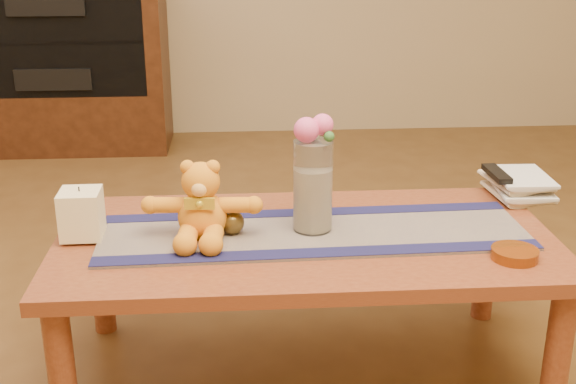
{
  "coord_description": "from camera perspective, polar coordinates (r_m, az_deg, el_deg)",
  "views": [
    {
      "loc": [
        -0.18,
        -1.9,
        1.28
      ],
      "look_at": [
        -0.05,
        0.0,
        0.58
      ],
      "focal_mm": 45.84,
      "sensor_mm": 36.0,
      "label": 1
    }
  ],
  "objects": [
    {
      "name": "cabinet_cavity",
      "position": [
        4.31,
        -17.96,
        10.93
      ],
      "size": [
        1.02,
        0.03,
        0.61
      ],
      "primitive_type": "cube",
      "color": "black",
      "rests_on": "media_cabinet"
    },
    {
      "name": "teddy_bear",
      "position": [
        2.03,
        -6.7,
        -0.68
      ],
      "size": [
        0.33,
        0.28,
        0.21
      ],
      "primitive_type": null,
      "rotation": [
        0.0,
        0.0,
        -0.07
      ],
      "color": "orange",
      "rests_on": "persian_runner"
    },
    {
      "name": "table_leg_bl",
      "position": [
        2.48,
        -14.3,
        -6.18
      ],
      "size": [
        0.07,
        0.07,
        0.41
      ],
      "primitive_type": "cylinder",
      "color": "maroon",
      "rests_on": "floor"
    },
    {
      "name": "floor",
      "position": [
        2.3,
        1.28,
        -13.69
      ],
      "size": [
        5.5,
        5.5,
        0.0
      ],
      "primitive_type": "plane",
      "color": "#523517",
      "rests_on": "ground"
    },
    {
      "name": "tv_remote",
      "position": [
        2.41,
        15.88,
        1.38
      ],
      "size": [
        0.05,
        0.16,
        0.02
      ],
      "primitive_type": "cube",
      "rotation": [
        0.0,
        0.0,
        0.02
      ],
      "color": "black",
      "rests_on": "book_top"
    },
    {
      "name": "bronze_ball",
      "position": [
        2.06,
        -4.34,
        -2.36
      ],
      "size": [
        0.09,
        0.09,
        0.07
      ],
      "primitive_type": "sphere",
      "rotation": [
        0.0,
        0.0,
        -0.33
      ],
      "color": "#513F1B",
      "rests_on": "persian_runner"
    },
    {
      "name": "runner_border_near",
      "position": [
        1.95,
        2.57,
        -4.71
      ],
      "size": [
        1.2,
        0.09,
        0.0
      ],
      "primitive_type": "cube",
      "rotation": [
        0.0,
        0.0,
        0.03
      ],
      "color": "#161642",
      "rests_on": "persian_runner"
    },
    {
      "name": "rose_right",
      "position": [
        2.01,
        2.7,
        5.25
      ],
      "size": [
        0.06,
        0.06,
        0.06
      ],
      "primitive_type": "sphere",
      "color": "#E95295",
      "rests_on": "glass_vase"
    },
    {
      "name": "persian_runner",
      "position": [
        2.08,
        2.02,
        -3.17
      ],
      "size": [
        1.21,
        0.38,
        0.01
      ],
      "primitive_type": "cube",
      "rotation": [
        0.0,
        0.0,
        0.03
      ],
      "color": "#19163F",
      "rests_on": "coffee_table_top"
    },
    {
      "name": "stereo_upper",
      "position": [
        4.39,
        -17.93,
        13.7
      ],
      "size": [
        0.42,
        0.28,
        0.1
      ],
      "primitive_type": "cube",
      "color": "black",
      "rests_on": "media_cabinet"
    },
    {
      "name": "leaf_sprig",
      "position": [
        1.99,
        3.19,
        4.32
      ],
      "size": [
        0.03,
        0.03,
        0.03
      ],
      "primitive_type": "sphere",
      "color": "#33662D",
      "rests_on": "glass_vase"
    },
    {
      "name": "amber_dish",
      "position": [
        2.02,
        17.17,
        -4.61
      ],
      "size": [
        0.16,
        0.16,
        0.03
      ],
      "primitive_type": "cylinder",
      "rotation": [
        0.0,
        0.0,
        -0.36
      ],
      "color": "#BF5914",
      "rests_on": "coffee_table_top"
    },
    {
      "name": "book_lower",
      "position": [
        2.43,
        15.82,
        0.2
      ],
      "size": [
        0.18,
        0.23,
        0.02
      ],
      "primitive_type": "imported",
      "rotation": [
        0.0,
        0.0,
        -0.06
      ],
      "color": "beige",
      "rests_on": "book_bottom"
    },
    {
      "name": "stereo_lower",
      "position": [
        4.44,
        -17.38,
        8.64
      ],
      "size": [
        0.42,
        0.28,
        0.12
      ],
      "primitive_type": "cube",
      "color": "black",
      "rests_on": "media_cabinet"
    },
    {
      "name": "table_leg_br",
      "position": [
        2.57,
        15.11,
        -5.26
      ],
      "size": [
        0.07,
        0.07,
        0.41
      ],
      "primitive_type": "cylinder",
      "color": "maroon",
      "rests_on": "floor"
    },
    {
      "name": "book_upper",
      "position": [
        2.43,
        15.57,
        0.66
      ],
      "size": [
        0.19,
        0.24,
        0.02
      ],
      "primitive_type": "imported",
      "rotation": [
        0.0,
        0.0,
        0.13
      ],
      "color": "beige",
      "rests_on": "book_lower"
    },
    {
      "name": "coffee_table_top",
      "position": [
        2.09,
        1.37,
        -3.84
      ],
      "size": [
        1.4,
        0.7,
        0.04
      ],
      "primitive_type": "cube",
      "color": "maroon",
      "rests_on": "floor"
    },
    {
      "name": "pillar_candle",
      "position": [
        2.1,
        -15.73,
        -1.63
      ],
      "size": [
        0.11,
        0.11,
        0.13
      ],
      "primitive_type": "cube",
      "rotation": [
        0.0,
        0.0,
        0.01
      ],
      "color": "#F9EAB7",
      "rests_on": "persian_runner"
    },
    {
      "name": "table_leg_fl",
      "position": [
        1.99,
        -17.11,
        -13.57
      ],
      "size": [
        0.07,
        0.07,
        0.41
      ],
      "primitive_type": "cylinder",
      "color": "maroon",
      "rests_on": "floor"
    },
    {
      "name": "media_cabinet",
      "position": [
        4.55,
        -17.14,
        10.06
      ],
      "size": [
        1.2,
        0.5,
        1.1
      ],
      "primitive_type": "cube",
      "color": "black",
      "rests_on": "floor"
    },
    {
      "name": "blue_flower_side",
      "position": [
        2.02,
        1.08,
        4.65
      ],
      "size": [
        0.04,
        0.04,
        0.04
      ],
      "primitive_type": "sphere",
      "color": "#4B64A3",
      "rests_on": "glass_vase"
    },
    {
      "name": "glass_vase",
      "position": [
        2.05,
        1.94,
        0.47
      ],
      "size": [
        0.11,
        0.11,
        0.26
      ],
      "primitive_type": "cylinder",
      "color": "silver",
      "rests_on": "persian_runner"
    },
    {
      "name": "book_bottom",
      "position": [
        2.44,
        15.64,
        -0.2
      ],
      "size": [
        0.18,
        0.23,
        0.02
      ],
      "primitive_type": "imported",
      "rotation": [
        0.0,
        0.0,
        0.08
      ],
      "color": "beige",
      "rests_on": "coffee_table_top"
    },
    {
      "name": "candle_wick",
      "position": [
        2.08,
        -15.91,
        0.23
      ],
      "size": [
        0.0,
        0.0,
        0.01
      ],
      "primitive_type": "cylinder",
      "rotation": [
        0.0,
        0.0,
        0.01
      ],
      "color": "black",
      "rests_on": "pillar_candle"
    },
    {
      "name": "book_top",
      "position": [
        2.42,
        15.87,
        1.06
      ],
      "size": [
        0.17,
        0.23,
        0.02
      ],
      "primitive_type": "imported",
      "rotation": [
        0.0,
        0.0,
        -0.03
      ],
      "color": "beige",
      "rests_on": "book_upper"
    },
    {
      "name": "table_leg_fr",
      "position": [
        2.1,
        20.17,
        -11.95
      ],
      "size": [
        0.07,
        0.07,
        0.41
      ],
      "primitive_type": "cylinder",
      "color": "maroon",
      "rests_on": "floor"
    },
    {
      "name": "rose_left",
      "position": [
        1.99,
        1.45,
        4.84
      ],
      "size": [
        0.07,
        0.07,
        0.07
      ],
      "primitive_type": "sphere",
      "color": "#E95295",
      "rests_on": "glass_vase"
    },
    {
      "name": "cabinet_shelf",
      "position": [
        4.39,
        -17.71,
        11.12
      ],
      "size": [
        1.02,
        0.2,
        0.02
      ],
      "primitive_type": "cube",
      "color": "black",
      "rests_on": "media_cabinet"
    },
    {
      "name": "blue_flower_back",
      "position": [
        2.04,
        2.17,
        4.99
      ],
      "size": [
        0.04,
        0.04,
        0.04
      ],
      "primitive_type": "sphere",
      "color": "#4B64A3",
      "rests_on": "glass_vase"
    },
    {
      "name": "potpourri_fill",
      "position": [
        2.06,
        1.93,
        -0.55
      ],
      "size": [
        0.09,
        0.09,
        0.18
      ],
      "primitive_type": "cylinder",
      "color": "beige",
      "rests_on": "glass_vase"
    },
    {
      "name": "runner_border_far",
      "position": [
        2.21,
        1.54,
        -1.57
      ],
      "size": [
        1.2,
        0.09,
        0.0
      ],
      "primitive_type": "cube",
      "rotation": [
        0.0,
        0.0,
        0.03
      ],
      "color": "#161642",
      "rests_on": "persian_runner"
    }
  ]
}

